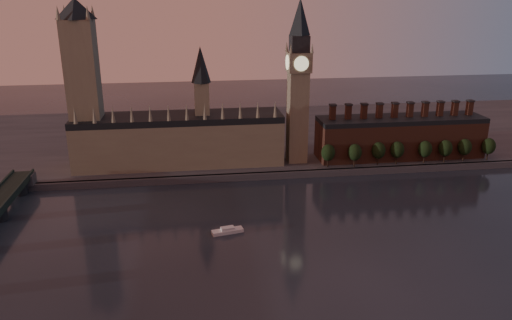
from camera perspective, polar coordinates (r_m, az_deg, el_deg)
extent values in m
plane|color=black|center=(229.04, 8.02, -9.95)|extent=(900.00, 900.00, 0.00)
cube|color=#4B4B50|center=(307.94, 3.57, -1.69)|extent=(900.00, 4.00, 4.00)
cube|color=#4B4B50|center=(392.20, 1.01, 2.85)|extent=(900.00, 180.00, 4.00)
cube|color=#7E7459|center=(321.03, -8.72, 1.99)|extent=(130.00, 30.00, 28.00)
cube|color=black|center=(316.86, -8.86, 4.76)|extent=(130.00, 30.00, 4.00)
cube|color=#7E7459|center=(314.68, -6.20, 6.65)|extent=(9.00, 9.00, 24.00)
cone|color=black|center=(310.74, -6.35, 10.80)|extent=(12.00, 12.00, 22.00)
cone|color=#7E7459|center=(308.62, -20.00, 4.81)|extent=(2.60, 2.60, 10.00)
cone|color=#7E7459|center=(306.52, -18.04, 4.94)|extent=(2.60, 2.60, 10.00)
cone|color=#7E7459|center=(304.78, -16.05, 5.05)|extent=(2.60, 2.60, 10.00)
cone|color=#7E7459|center=(303.40, -14.04, 5.16)|extent=(2.60, 2.60, 10.00)
cone|color=#7E7459|center=(302.41, -12.01, 5.27)|extent=(2.60, 2.60, 10.00)
cone|color=#7E7459|center=(301.79, -9.97, 5.37)|extent=(2.60, 2.60, 10.00)
cone|color=#7E7459|center=(301.55, -7.93, 5.46)|extent=(2.60, 2.60, 10.00)
cone|color=#7E7459|center=(301.70, -5.88, 5.55)|extent=(2.60, 2.60, 10.00)
cone|color=#7E7459|center=(302.22, -3.84, 5.63)|extent=(2.60, 2.60, 10.00)
cone|color=#7E7459|center=(303.13, -1.81, 5.70)|extent=(2.60, 2.60, 10.00)
cone|color=#7E7459|center=(304.41, 0.21, 5.77)|extent=(2.60, 2.60, 10.00)
cone|color=#7E7459|center=(306.06, 2.21, 5.83)|extent=(2.60, 2.60, 10.00)
cube|color=#7E7459|center=(319.58, -18.97, 6.85)|extent=(18.00, 18.00, 90.00)
cone|color=black|center=(314.01, -19.97, 15.97)|extent=(24.00, 24.00, 12.00)
cone|color=#7E7459|center=(307.95, -21.73, 15.37)|extent=(3.00, 3.00, 8.00)
cone|color=#7E7459|center=(304.73, -18.71, 15.67)|extent=(3.00, 3.00, 8.00)
cone|color=#7E7459|center=(323.55, -21.09, 15.54)|extent=(3.00, 3.00, 8.00)
cone|color=#7E7459|center=(320.48, -18.20, 15.83)|extent=(3.00, 3.00, 8.00)
cube|color=#7E7459|center=(319.57, 4.75, 4.85)|extent=(12.00, 12.00, 58.00)
cube|color=#7E7459|center=(313.08, 4.92, 11.09)|extent=(14.00, 14.00, 12.00)
cube|color=#232326|center=(311.83, 4.98, 13.09)|extent=(11.00, 11.00, 10.00)
cone|color=black|center=(310.69, 5.06, 16.03)|extent=(13.00, 13.00, 22.00)
cylinder|color=beige|center=(306.13, 5.22, 10.90)|extent=(9.00, 0.50, 9.00)
cylinder|color=beige|center=(320.05, 4.63, 11.26)|extent=(9.00, 0.50, 9.00)
cylinder|color=beige|center=(311.59, 3.60, 11.08)|extent=(0.50, 9.00, 9.00)
cylinder|color=beige|center=(314.73, 6.22, 11.09)|extent=(0.50, 9.00, 9.00)
cone|color=#7E7459|center=(304.34, 4.01, 12.60)|extent=(2.00, 2.00, 6.00)
cone|color=#7E7459|center=(307.24, 6.45, 12.58)|extent=(2.00, 2.00, 6.00)
cone|color=#7E7459|center=(317.01, 3.53, 12.85)|extent=(2.00, 2.00, 6.00)
cone|color=#7E7459|center=(319.80, 5.87, 12.84)|extent=(2.00, 2.00, 6.00)
cube|color=brown|center=(345.64, 16.09, 2.32)|extent=(110.00, 25.00, 24.00)
cube|color=black|center=(342.25, 16.29, 4.49)|extent=(110.00, 25.00, 3.00)
cube|color=brown|center=(324.69, 8.74, 5.38)|extent=(3.50, 3.50, 9.00)
cube|color=#232326|center=(323.59, 8.78, 6.24)|extent=(4.20, 4.20, 1.00)
cube|color=brown|center=(327.78, 10.50, 5.41)|extent=(3.50, 3.50, 9.00)
cube|color=#232326|center=(326.69, 10.55, 6.26)|extent=(4.20, 4.20, 1.00)
cube|color=brown|center=(331.17, 12.23, 5.43)|extent=(3.50, 3.50, 9.00)
cube|color=#232326|center=(330.09, 12.29, 6.27)|extent=(4.20, 4.20, 1.00)
cube|color=brown|center=(334.85, 13.92, 5.45)|extent=(3.50, 3.50, 9.00)
cube|color=#232326|center=(333.79, 13.98, 6.28)|extent=(4.20, 4.20, 1.00)
cube|color=brown|center=(338.82, 15.57, 5.46)|extent=(3.50, 3.50, 9.00)
cube|color=#232326|center=(337.77, 15.64, 6.29)|extent=(4.20, 4.20, 1.00)
cube|color=brown|center=(343.05, 17.18, 5.47)|extent=(3.50, 3.50, 9.00)
cube|color=#232326|center=(342.02, 17.26, 6.29)|extent=(4.20, 4.20, 1.00)
cube|color=brown|center=(347.55, 18.75, 5.48)|extent=(3.50, 3.50, 9.00)
cube|color=#232326|center=(346.53, 18.84, 6.28)|extent=(4.20, 4.20, 1.00)
cube|color=brown|center=(352.31, 20.28, 5.48)|extent=(3.50, 3.50, 9.00)
cube|color=#232326|center=(351.29, 20.37, 6.27)|extent=(4.20, 4.20, 1.00)
cube|color=brown|center=(357.30, 21.77, 5.47)|extent=(3.50, 3.50, 9.00)
cube|color=#232326|center=(356.30, 21.86, 6.25)|extent=(4.20, 4.20, 1.00)
cube|color=brown|center=(362.53, 23.21, 5.47)|extent=(3.50, 3.50, 9.00)
cube|color=#232326|center=(361.54, 23.31, 6.24)|extent=(4.20, 4.20, 1.00)
cylinder|color=black|center=(317.22, 8.19, -0.28)|extent=(0.80, 0.80, 6.00)
ellipsoid|color=black|center=(315.18, 8.24, 0.84)|extent=(8.60, 8.60, 10.75)
cylinder|color=black|center=(320.80, 11.16, -0.23)|extent=(0.80, 0.80, 6.00)
ellipsoid|color=black|center=(318.79, 11.23, 0.88)|extent=(8.60, 8.60, 10.75)
cylinder|color=black|center=(327.77, 13.74, -0.01)|extent=(0.80, 0.80, 6.00)
ellipsoid|color=black|center=(325.80, 13.83, 1.07)|extent=(8.60, 8.60, 10.75)
cylinder|color=black|center=(332.18, 15.75, 0.07)|extent=(0.80, 0.80, 6.00)
ellipsoid|color=black|center=(330.24, 15.85, 1.14)|extent=(8.60, 8.60, 10.75)
cylinder|color=black|center=(339.00, 18.65, 0.15)|extent=(0.80, 0.80, 6.00)
ellipsoid|color=black|center=(337.10, 18.76, 1.20)|extent=(8.60, 8.60, 10.75)
cylinder|color=black|center=(345.29, 20.72, 0.25)|extent=(0.80, 0.80, 6.00)
ellipsoid|color=black|center=(343.43, 20.84, 1.28)|extent=(8.60, 8.60, 10.75)
cylinder|color=black|center=(352.35, 22.62, 0.37)|extent=(0.80, 0.80, 6.00)
ellipsoid|color=black|center=(350.52, 22.75, 1.38)|extent=(8.60, 8.60, 10.75)
cylinder|color=black|center=(360.57, 24.91, 0.46)|extent=(0.80, 0.80, 6.00)
ellipsoid|color=black|center=(358.79, 25.05, 1.44)|extent=(8.60, 8.60, 10.75)
cube|color=#4B4B50|center=(315.79, -25.20, -2.02)|extent=(14.00, 8.00, 6.00)
cylinder|color=#232326|center=(312.36, -25.38, -2.88)|extent=(8.00, 8.00, 7.75)
cube|color=silver|center=(240.20, -3.27, -8.12)|extent=(15.48, 7.19, 1.71)
cube|color=silver|center=(239.53, -3.27, -7.80)|extent=(6.91, 4.42, 1.28)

